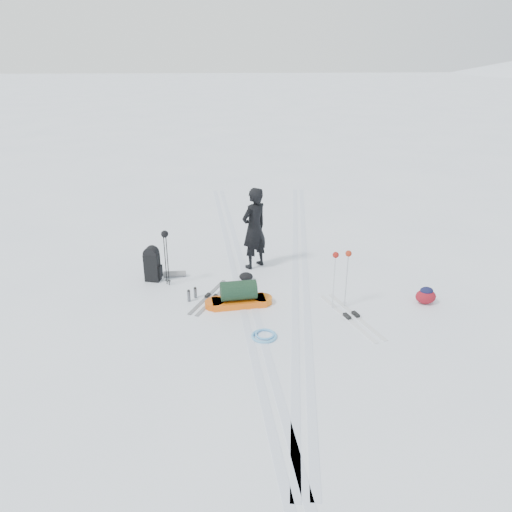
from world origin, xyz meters
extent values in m
plane|color=white|center=(0.00, 0.00, 0.00)|extent=(200.00, 200.00, 0.00)
cube|color=silver|center=(-0.12, 0.00, 0.00)|extent=(1.40, 17.97, 0.01)
cube|color=silver|center=(0.12, 0.00, 0.00)|extent=(1.40, 17.97, 0.01)
cube|color=silver|center=(1.28, 2.00, 0.00)|extent=(2.09, 13.88, 0.01)
cube|color=silver|center=(1.52, 2.00, 0.00)|extent=(2.09, 13.88, 0.01)
imported|color=black|center=(0.27, 1.97, 0.99)|extent=(0.86, 0.83, 1.98)
cube|color=#EC5D0D|center=(-0.18, 0.02, 0.07)|extent=(1.14, 0.58, 0.14)
cylinder|color=orange|center=(0.32, 0.08, 0.07)|extent=(0.45, 0.45, 0.14)
cylinder|color=#D5530C|center=(-0.68, -0.03, 0.07)|extent=(0.45, 0.45, 0.14)
cylinder|color=black|center=(-0.18, 0.02, 0.34)|extent=(0.77, 0.48, 0.40)
cube|color=black|center=(-2.10, 1.35, 0.33)|extent=(0.37, 0.31, 0.65)
cylinder|color=black|center=(-2.10, 1.35, 0.67)|extent=(0.36, 0.30, 0.32)
cube|color=black|center=(-1.94, 1.32, 0.23)|extent=(0.11, 0.18, 0.28)
cylinder|color=slate|center=(-1.63, 1.51, 0.07)|extent=(0.52, 0.15, 0.14)
cylinder|color=black|center=(-1.77, 1.13, 0.60)|extent=(0.02, 0.02, 1.20)
cylinder|color=black|center=(-1.71, 1.07, 0.60)|extent=(0.02, 0.02, 1.20)
torus|color=black|center=(-1.77, 1.13, 0.09)|extent=(0.10, 0.10, 0.01)
torus|color=black|center=(-1.71, 1.07, 0.09)|extent=(0.10, 0.10, 0.01)
sphere|color=black|center=(-1.74, 1.10, 1.22)|extent=(0.16, 0.16, 0.16)
cylinder|color=silver|center=(1.73, -0.25, 0.59)|extent=(0.03, 0.03, 1.17)
cylinder|color=#AFB2B6|center=(2.00, -0.20, 0.59)|extent=(0.03, 0.03, 1.17)
torus|color=silver|center=(1.73, -0.25, 0.09)|extent=(0.11, 0.11, 0.01)
torus|color=silver|center=(2.00, -0.20, 0.09)|extent=(0.11, 0.11, 0.01)
sphere|color=maroon|center=(1.73, -0.25, 1.19)|extent=(0.13, 0.13, 0.13)
sphere|color=maroon|center=(2.00, -0.20, 1.19)|extent=(0.13, 0.13, 0.13)
cube|color=#95969D|center=(-0.69, 0.37, 0.01)|extent=(0.79, 1.57, 0.02)
cube|color=gray|center=(-0.84, 0.44, 0.01)|extent=(0.79, 1.57, 0.02)
cube|color=black|center=(-0.69, 0.37, 0.04)|extent=(0.13, 0.18, 0.05)
cube|color=black|center=(-0.84, 0.44, 0.04)|extent=(0.13, 0.18, 0.05)
cube|color=silver|center=(1.94, -0.67, 0.01)|extent=(0.73, 1.94, 0.02)
cube|color=silver|center=(2.13, -0.60, 0.01)|extent=(0.73, 1.94, 0.02)
cube|color=black|center=(1.94, -0.67, 0.05)|extent=(0.14, 0.22, 0.06)
cube|color=black|center=(2.13, -0.60, 0.05)|extent=(0.14, 0.22, 0.06)
torus|color=#5AAADC|center=(0.24, -1.25, 0.02)|extent=(0.51, 0.51, 0.05)
torus|color=#5EABE5|center=(0.26, -1.21, 0.04)|extent=(0.40, 0.40, 0.04)
ellipsoid|color=maroon|center=(3.72, -0.16, 0.15)|extent=(0.50, 0.43, 0.31)
ellipsoid|color=black|center=(3.72, -0.16, 0.29)|extent=(0.32, 0.29, 0.15)
cylinder|color=#56575D|center=(-1.23, 0.26, 0.12)|extent=(0.07, 0.07, 0.24)
cylinder|color=slate|center=(-1.10, 0.41, 0.11)|extent=(0.07, 0.07, 0.22)
cylinder|color=black|center=(-1.23, 0.26, 0.25)|extent=(0.06, 0.06, 0.03)
cylinder|color=black|center=(-1.10, 0.41, 0.23)|extent=(0.06, 0.06, 0.03)
ellipsoid|color=black|center=(0.03, 1.19, 0.10)|extent=(0.34, 0.26, 0.20)
camera|label=1|loc=(-0.45, -9.15, 4.96)|focal=35.00mm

